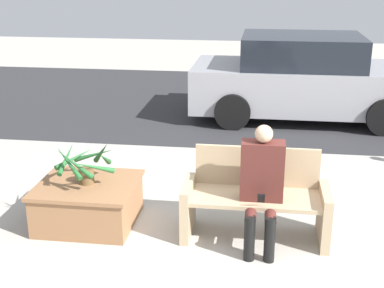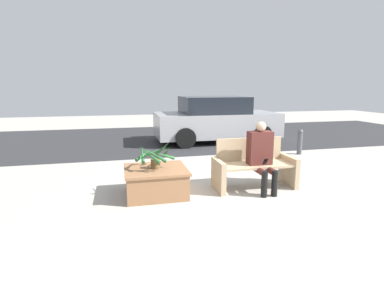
{
  "view_description": "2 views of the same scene",
  "coord_description": "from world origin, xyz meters",
  "px_view_note": "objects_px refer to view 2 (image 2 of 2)",
  "views": [
    {
      "loc": [
        0.07,
        -4.62,
        2.65
      ],
      "look_at": [
        -0.62,
        0.39,
        0.94
      ],
      "focal_mm": 50.0,
      "sensor_mm": 36.0,
      "label": 1
    },
    {
      "loc": [
        -2.26,
        -4.48,
        1.82
      ],
      "look_at": [
        -1.09,
        0.44,
        0.84
      ],
      "focal_mm": 28.0,
      "sensor_mm": 36.0,
      "label": 2
    }
  ],
  "objects_px": {
    "bench": "(254,166)",
    "person_seated": "(261,154)",
    "planter_box": "(156,180)",
    "bollard_post": "(300,141)",
    "potted_plant": "(155,156)",
    "parked_car": "(216,120)"
  },
  "relations": [
    {
      "from": "bench",
      "to": "parked_car",
      "type": "bearing_deg",
      "value": 80.83
    },
    {
      "from": "planter_box",
      "to": "parked_car",
      "type": "height_order",
      "value": "parked_car"
    },
    {
      "from": "planter_box",
      "to": "bollard_post",
      "type": "bearing_deg",
      "value": 27.81
    },
    {
      "from": "bench",
      "to": "potted_plant",
      "type": "xyz_separation_m",
      "value": [
        -1.78,
        0.02,
        0.29
      ]
    },
    {
      "from": "bench",
      "to": "parked_car",
      "type": "relative_size",
      "value": 0.37
    },
    {
      "from": "parked_car",
      "to": "bench",
      "type": "bearing_deg",
      "value": -99.17
    },
    {
      "from": "planter_box",
      "to": "bollard_post",
      "type": "relative_size",
      "value": 1.51
    },
    {
      "from": "potted_plant",
      "to": "planter_box",
      "type": "bearing_deg",
      "value": 20.61
    },
    {
      "from": "parked_car",
      "to": "bollard_post",
      "type": "bearing_deg",
      "value": -55.52
    },
    {
      "from": "bench",
      "to": "person_seated",
      "type": "relative_size",
      "value": 1.2
    },
    {
      "from": "planter_box",
      "to": "bench",
      "type": "bearing_deg",
      "value": -0.62
    },
    {
      "from": "person_seated",
      "to": "parked_car",
      "type": "bearing_deg",
      "value": 81.82
    },
    {
      "from": "bench",
      "to": "bollard_post",
      "type": "height_order",
      "value": "bench"
    },
    {
      "from": "bollard_post",
      "to": "parked_car",
      "type": "bearing_deg",
      "value": 124.48
    },
    {
      "from": "person_seated",
      "to": "bollard_post",
      "type": "bearing_deg",
      "value": 45.83
    },
    {
      "from": "bollard_post",
      "to": "bench",
      "type": "bearing_deg",
      "value": -137.07
    },
    {
      "from": "bench",
      "to": "person_seated",
      "type": "height_order",
      "value": "person_seated"
    },
    {
      "from": "parked_car",
      "to": "bollard_post",
      "type": "height_order",
      "value": "parked_car"
    },
    {
      "from": "parked_car",
      "to": "person_seated",
      "type": "bearing_deg",
      "value": -98.18
    },
    {
      "from": "bench",
      "to": "person_seated",
      "type": "distance_m",
      "value": 0.33
    },
    {
      "from": "bench",
      "to": "potted_plant",
      "type": "bearing_deg",
      "value": 179.45
    },
    {
      "from": "person_seated",
      "to": "planter_box",
      "type": "relative_size",
      "value": 1.18
    }
  ]
}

